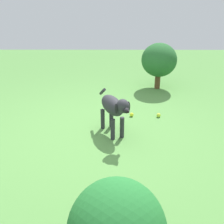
% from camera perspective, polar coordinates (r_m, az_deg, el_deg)
% --- Properties ---
extents(ground, '(14.00, 14.00, 0.00)m').
position_cam_1_polar(ground, '(3.71, -3.07, -4.56)').
color(ground, '#548C42').
extents(dog, '(0.86, 0.47, 0.63)m').
position_cam_1_polar(dog, '(3.48, 0.37, 1.06)').
color(dog, '#2D2D33').
rests_on(dog, ground).
extents(tennis_ball_0, '(0.07, 0.07, 0.07)m').
position_cam_1_polar(tennis_ball_0, '(4.21, 4.42, -0.59)').
color(tennis_ball_0, '#D0E029').
rests_on(tennis_ball_0, ground).
extents(tennis_ball_1, '(0.07, 0.07, 0.07)m').
position_cam_1_polar(tennis_ball_1, '(4.24, 10.42, -0.70)').
color(tennis_ball_1, '#C3DD36').
rests_on(tennis_ball_1, ground).
extents(shrub_far, '(0.82, 0.74, 0.97)m').
position_cam_1_polar(shrub_far, '(5.55, 10.52, 11.39)').
color(shrub_far, brown).
rests_on(shrub_far, ground).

